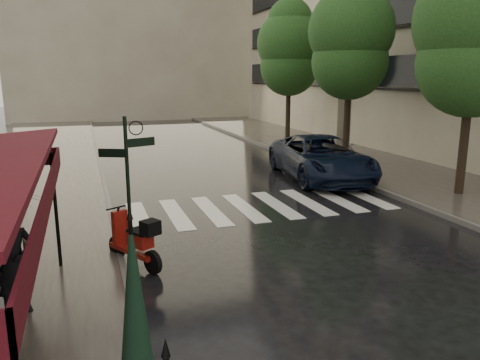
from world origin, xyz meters
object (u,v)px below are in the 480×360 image
parked_car (321,158)px  parasol_back (136,325)px  pedestrian_with_umbrella (9,215)px  scooter (135,242)px

parked_car → parasol_back: (-8.23, -11.48, 0.65)m
pedestrian_with_umbrella → parasol_back: size_ratio=1.00×
parked_car → pedestrian_with_umbrella: bearing=-134.5°
pedestrian_with_umbrella → scooter: size_ratio=1.56×
parasol_back → pedestrian_with_umbrella: bearing=114.4°
scooter → parked_car: bearing=11.0°
scooter → parasol_back: bearing=-124.3°
pedestrian_with_umbrella → parasol_back: (1.57, -3.45, -0.31)m
scooter → parked_car: 10.07m
parked_car → parasol_back: 14.14m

